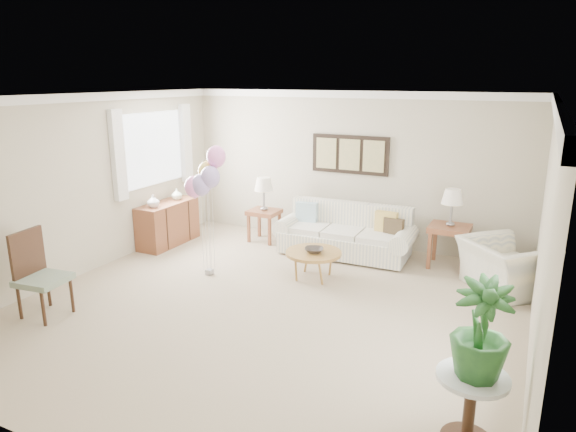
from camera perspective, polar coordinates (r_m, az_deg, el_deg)
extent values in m
plane|color=tan|center=(6.60, -2.29, -10.08)|extent=(6.00, 6.00, 0.00)
cube|color=#BDB29B|center=(8.85, 6.92, 5.22)|extent=(6.00, 0.04, 2.60)
cube|color=#BDB29B|center=(3.93, -23.99, -8.86)|extent=(6.00, 0.04, 2.60)
cube|color=#BDB29B|center=(8.00, -21.69, 3.19)|extent=(0.04, 6.00, 2.60)
cube|color=#BDB29B|center=(5.46, 26.53, -2.59)|extent=(0.04, 6.00, 2.60)
cube|color=white|center=(5.97, -2.56, 13.01)|extent=(6.00, 6.00, 0.02)
cube|color=white|center=(8.70, 7.11, 13.26)|extent=(6.00, 0.06, 0.12)
cube|color=white|center=(7.84, -22.43, 12.06)|extent=(0.06, 6.00, 0.12)
cube|color=white|center=(5.25, 27.81, 10.47)|extent=(0.06, 6.00, 0.12)
cube|color=white|center=(8.99, -14.77, 7.24)|extent=(0.04, 1.40, 1.20)
cube|color=white|center=(8.35, -18.36, 6.39)|extent=(0.10, 0.22, 1.40)
cube|color=white|center=(9.62, -11.28, 7.94)|extent=(0.10, 0.22, 1.40)
cube|color=black|center=(8.78, 6.90, 6.80)|extent=(1.35, 0.04, 0.65)
cube|color=#8C8C59|center=(8.91, 4.28, 6.98)|extent=(0.36, 0.02, 0.52)
cube|color=#8C8C59|center=(8.76, 6.85, 6.78)|extent=(0.36, 0.02, 0.52)
cube|color=#8C8C59|center=(8.63, 9.49, 6.55)|extent=(0.36, 0.02, 0.52)
cube|color=#EFE6C1|center=(8.38, 6.25, -3.06)|extent=(2.06, 0.88, 0.33)
cube|color=#EFE6C1|center=(8.55, 7.02, -0.12)|extent=(2.04, 0.25, 0.51)
cylinder|color=#EFE6C1|center=(8.68, 0.26, -0.86)|extent=(0.32, 0.84, 0.30)
cylinder|color=#EFE6C1|center=(8.06, 12.80, -2.52)|extent=(0.32, 0.84, 0.30)
cube|color=silver|center=(8.49, 2.48, -1.31)|extent=(0.57, 0.68, 0.11)
cube|color=silver|center=(8.28, 6.18, -1.81)|extent=(0.57, 0.68, 0.11)
cube|color=silver|center=(8.11, 10.05, -2.33)|extent=(0.57, 0.68, 0.11)
cube|color=#9BBEC9|center=(8.62, 2.07, 0.36)|extent=(0.35, 0.11, 0.35)
cube|color=tan|center=(8.18, 10.86, -0.72)|extent=(0.35, 0.11, 0.35)
cube|color=#3D301F|center=(8.10, 11.66, -1.33)|extent=(0.31, 0.09, 0.31)
cube|color=#EFE6C1|center=(8.44, 6.21, -4.25)|extent=(1.85, 0.74, 0.04)
cube|color=brown|center=(9.00, -2.67, 0.44)|extent=(0.52, 0.47, 0.08)
cube|color=brown|center=(9.02, -4.38, -1.42)|extent=(0.05, 0.05, 0.49)
cube|color=brown|center=(8.82, -2.06, -1.76)|extent=(0.05, 0.05, 0.49)
cube|color=brown|center=(9.33, -3.21, -0.83)|extent=(0.05, 0.05, 0.49)
cube|color=brown|center=(9.14, -0.94, -1.14)|extent=(0.05, 0.05, 0.49)
cube|color=brown|center=(8.10, 17.55, -1.33)|extent=(0.60, 0.55, 0.09)
cube|color=brown|center=(8.03, 15.42, -3.77)|extent=(0.05, 0.05, 0.57)
cube|color=brown|center=(7.96, 18.81, -4.20)|extent=(0.05, 0.05, 0.57)
cube|color=brown|center=(8.44, 16.00, -2.89)|extent=(0.05, 0.05, 0.57)
cube|color=brown|center=(8.37, 19.22, -3.29)|extent=(0.05, 0.05, 0.57)
cylinder|color=gray|center=(8.98, -2.68, 0.86)|extent=(0.13, 0.13, 0.06)
cylinder|color=gray|center=(8.94, -2.69, 1.93)|extent=(0.04, 0.04, 0.29)
cone|color=silver|center=(8.89, -2.71, 3.57)|extent=(0.33, 0.33, 0.23)
cylinder|color=gray|center=(8.08, 17.59, -0.84)|extent=(0.13, 0.13, 0.06)
cylinder|color=gray|center=(8.04, 17.68, 0.32)|extent=(0.04, 0.04, 0.28)
cone|color=silver|center=(7.98, 17.83, 2.08)|extent=(0.32, 0.32, 0.23)
cylinder|color=olive|center=(7.36, 2.86, -4.12)|extent=(0.80, 0.80, 0.04)
cylinder|color=olive|center=(7.53, 4.75, -5.35)|extent=(0.03, 0.03, 0.36)
cylinder|color=olive|center=(7.66, 2.10, -4.93)|extent=(0.03, 0.03, 0.36)
cylinder|color=olive|center=(7.34, 0.88, -5.84)|extent=(0.03, 0.03, 0.36)
cylinder|color=olive|center=(7.20, 3.63, -6.31)|extent=(0.03, 0.03, 0.36)
imported|color=#322B26|center=(7.30, 2.92, -3.81)|extent=(0.35, 0.35, 0.07)
imported|color=#EFE6C1|center=(7.55, 22.92, -5.17)|extent=(1.39, 1.40, 0.69)
cylinder|color=silver|center=(4.37, 19.85, -16.50)|extent=(0.56, 0.56, 0.04)
cylinder|color=#372115|center=(4.53, 19.49, -19.71)|extent=(0.09, 0.09, 0.56)
imported|color=#1E4B25|center=(4.17, 20.65, -11.72)|extent=(0.53, 0.53, 0.79)
cube|color=gray|center=(6.86, -25.53, -6.42)|extent=(0.57, 0.57, 0.07)
cylinder|color=#372115|center=(6.99, -27.68, -8.49)|extent=(0.04, 0.04, 0.43)
cylinder|color=#372115|center=(6.68, -25.54, -9.30)|extent=(0.04, 0.04, 0.43)
cylinder|color=#372115|center=(7.22, -25.07, -7.45)|extent=(0.04, 0.04, 0.43)
cylinder|color=#372115|center=(6.92, -22.88, -8.17)|extent=(0.04, 0.04, 0.43)
cube|color=#372115|center=(6.93, -27.00, -3.66)|extent=(0.10, 0.50, 0.57)
cube|color=brown|center=(9.11, -13.18, -0.80)|extent=(0.45, 1.20, 0.74)
cube|color=#372115|center=(8.88, -14.37, -1.28)|extent=(0.46, 0.02, 0.70)
cube|color=#372115|center=(9.33, -12.01, -0.35)|extent=(0.46, 0.02, 0.70)
imported|color=silver|center=(8.71, -14.75, 1.60)|extent=(0.26, 0.26, 0.21)
imported|color=beige|center=(9.18, -12.25, 2.38)|extent=(0.19, 0.19, 0.19)
cube|color=gray|center=(7.69, -8.70, -6.17)|extent=(0.10, 0.10, 0.08)
ellipsoid|color=#FF84D5|center=(7.29, -10.37, 3.21)|extent=(0.27, 0.27, 0.31)
cylinder|color=silver|center=(7.48, -9.49, -2.03)|extent=(0.01, 0.01, 1.10)
ellipsoid|color=#A289CB|center=(7.17, -8.64, 4.31)|extent=(0.27, 0.27, 0.31)
cylinder|color=silver|center=(7.41, -8.65, -1.55)|extent=(0.01, 0.01, 1.25)
ellipsoid|color=#EBD257|center=(7.39, -8.94, 4.89)|extent=(0.27, 0.27, 0.31)
cylinder|color=silver|center=(7.52, -8.80, -1.18)|extent=(0.01, 0.01, 1.28)
ellipsoid|color=#FF84D5|center=(7.26, -7.98, 6.56)|extent=(0.27, 0.27, 0.31)
cylinder|color=silver|center=(7.44, -8.34, -0.42)|extent=(0.01, 0.01, 1.51)
ellipsoid|color=#A289CB|center=(7.22, -9.62, 3.43)|extent=(0.27, 0.27, 0.31)
cylinder|color=silver|center=(7.45, -9.13, -1.95)|extent=(0.01, 0.01, 1.14)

